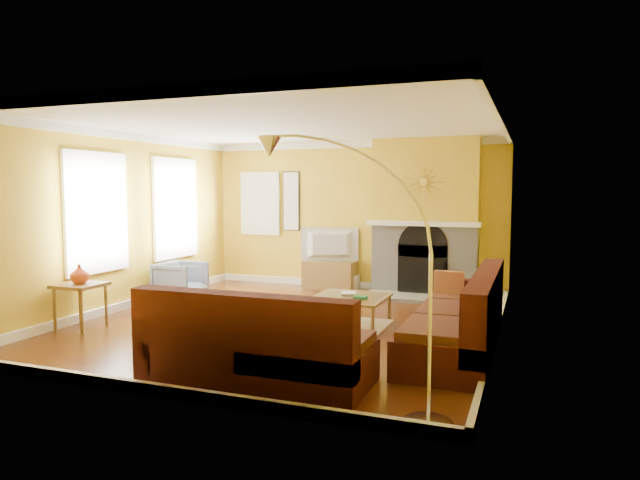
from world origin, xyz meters
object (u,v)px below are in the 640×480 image
at_px(coffee_table, 350,310).
at_px(arc_lamp, 353,279).
at_px(media_console, 330,275).
at_px(side_table, 81,306).
at_px(armchair, 181,281).
at_px(sectional_sofa, 349,310).

bearing_deg(coffee_table, arc_lamp, -72.03).
distance_m(media_console, side_table, 4.46).
bearing_deg(side_table, media_console, 62.69).
xyz_separation_m(media_console, side_table, (-2.05, -3.96, 0.04)).
xyz_separation_m(armchair, arc_lamp, (4.09, -3.61, 0.81)).
height_order(side_table, arc_lamp, arc_lamp).
distance_m(media_console, armchair, 2.69).
relative_size(sectional_sofa, media_console, 3.80).
distance_m(armchair, side_table, 2.09).
relative_size(coffee_table, side_table, 1.62).
height_order(media_console, arc_lamp, arc_lamp).
bearing_deg(sectional_sofa, side_table, -173.93).
xyz_separation_m(coffee_table, side_table, (-3.21, -1.52, 0.11)).
height_order(sectional_sofa, media_console, sectional_sofa).
bearing_deg(armchair, coffee_table, -100.46).
bearing_deg(armchair, arc_lamp, -131.49).
bearing_deg(media_console, sectional_sofa, -67.04).
distance_m(coffee_table, side_table, 3.55).
xyz_separation_m(sectional_sofa, armchair, (-3.45, 1.71, -0.13)).
bearing_deg(armchair, media_console, -45.90).
bearing_deg(side_table, coffee_table, 25.29).
bearing_deg(coffee_table, armchair, 169.54).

